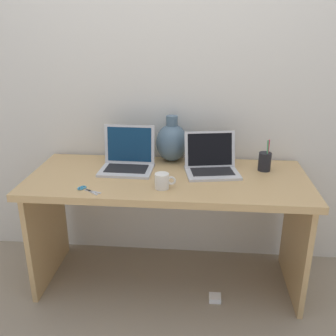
# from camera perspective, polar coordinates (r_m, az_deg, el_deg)

# --- Properties ---
(ground_plane) EXTENTS (6.00, 6.00, 0.00)m
(ground_plane) POSITION_cam_1_polar(r_m,az_deg,el_deg) (2.53, -0.00, -16.52)
(ground_plane) COLOR gray
(back_wall) EXTENTS (4.40, 0.04, 2.40)m
(back_wall) POSITION_cam_1_polar(r_m,az_deg,el_deg) (2.40, 0.81, 12.86)
(back_wall) COLOR silver
(back_wall) RESTS_ON ground
(desk) EXTENTS (1.60, 0.66, 0.72)m
(desk) POSITION_cam_1_polar(r_m,az_deg,el_deg) (2.23, -0.00, -4.72)
(desk) COLOR tan
(desk) RESTS_ON ground
(laptop_left) EXTENTS (0.31, 0.25, 0.25)m
(laptop_left) POSITION_cam_1_polar(r_m,az_deg,el_deg) (2.28, -6.08, 1.57)
(laptop_left) COLOR silver
(laptop_left) RESTS_ON desk
(laptop_right) EXTENTS (0.34, 0.29, 0.23)m
(laptop_right) POSITION_cam_1_polar(r_m,az_deg,el_deg) (2.23, 6.52, 0.93)
(laptop_right) COLOR silver
(laptop_right) RESTS_ON desk
(green_vase) EXTENTS (0.20, 0.20, 0.29)m
(green_vase) POSITION_cam_1_polar(r_m,az_deg,el_deg) (2.38, 0.58, 3.96)
(green_vase) COLOR slate
(green_vase) RESTS_ON desk
(coffee_mug) EXTENTS (0.11, 0.08, 0.08)m
(coffee_mug) POSITION_cam_1_polar(r_m,az_deg,el_deg) (1.99, -0.85, -1.97)
(coffee_mug) COLOR white
(coffee_mug) RESTS_ON desk
(pen_cup) EXTENTS (0.07, 0.07, 0.19)m
(pen_cup) POSITION_cam_1_polar(r_m,az_deg,el_deg) (2.31, 14.42, 0.98)
(pen_cup) COLOR black
(pen_cup) RESTS_ON desk
(scissors) EXTENTS (0.14, 0.11, 0.01)m
(scissors) POSITION_cam_1_polar(r_m,az_deg,el_deg) (2.04, -12.36, -3.15)
(scissors) COLOR #B7B7BC
(scissors) RESTS_ON desk
(power_brick) EXTENTS (0.07, 0.07, 0.03)m
(power_brick) POSITION_cam_1_polar(r_m,az_deg,el_deg) (2.38, 7.11, -18.91)
(power_brick) COLOR white
(power_brick) RESTS_ON ground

